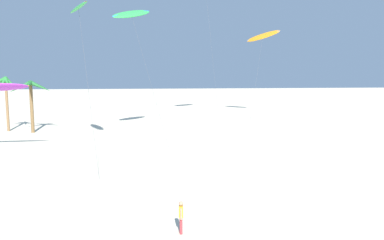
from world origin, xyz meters
name	(u,v)px	position (x,y,z in m)	size (l,w,h in m)	color
palm_tree_0	(6,86)	(-21.41, 46.05, 5.81)	(3.33, 3.57, 6.97)	olive
palm_tree_1	(31,90)	(-17.91, 44.48, 5.28)	(4.92, 5.24, 6.51)	brown
flying_kite_2	(78,8)	(-9.54, 32.36, 13.50)	(4.46, 12.74, 13.97)	green
flying_kite_3	(263,36)	(15.22, 58.79, 13.26)	(5.69, 8.34, 14.48)	orange
flying_kite_4	(131,14)	(-5.20, 40.67, 14.11)	(6.41, 10.60, 15.16)	green
person_foreground_walker	(181,216)	(-1.45, 12.79, 0.88)	(0.21, 0.51, 1.61)	red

